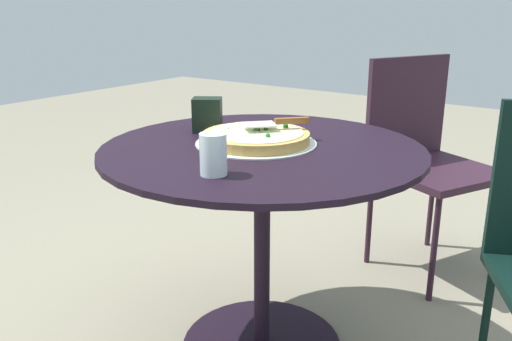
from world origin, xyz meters
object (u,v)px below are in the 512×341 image
Objects in this scene: drinking_cup at (213,154)px; napkin_dispenser at (207,115)px; patio_table at (262,202)px; pizza_on_tray at (256,138)px; patio_chair_corner at (425,149)px; pizza_server at (277,122)px.

napkin_dispenser reaches higher than drinking_cup.
patio_table is 2.63× the size of pizza_on_tray.
patio_chair_corner is at bearing -151.73° from napkin_dispenser.
napkin_dispenser is at bearing 80.27° from pizza_on_tray.
patio_table is 0.36m from napkin_dispenser.
patio_table is at bearing 134.84° from napkin_dispenser.
drinking_cup is at bearing 173.40° from patio_chair_corner.
patio_table is 0.20m from pizza_on_tray.
drinking_cup is (-0.30, -0.06, 0.23)m from patio_table.
napkin_dispenser is 1.01m from patio_chair_corner.
patio_table is at bearing 167.60° from patio_chair_corner.
drinking_cup is 0.48m from napkin_dispenser.
patio_table is at bearing -179.88° from pizza_server.
pizza_on_tray is 0.08m from pizza_server.
pizza_server reaches higher than patio_table.
pizza_server is (0.06, -0.03, 0.04)m from pizza_on_tray.
patio_chair_corner is (0.90, -0.24, -0.20)m from pizza_on_tray.
napkin_dispenser is at bearing 78.24° from patio_table.
patio_chair_corner is at bearing -13.51° from pizza_server.
napkin_dispenser reaches higher than pizza_on_tray.
patio_chair_corner is (1.22, -0.14, -0.23)m from drinking_cup.
drinking_cup is at bearing 98.77° from napkin_dispenser.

